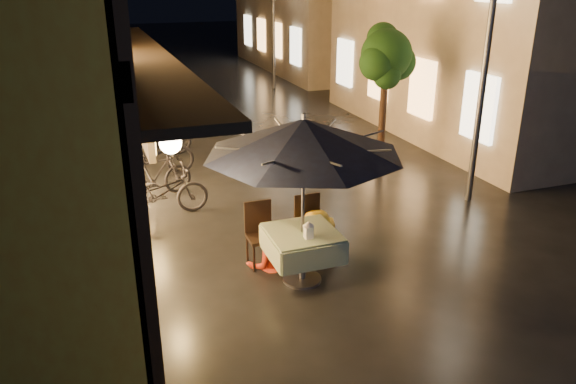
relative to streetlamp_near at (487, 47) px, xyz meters
name	(u,v)px	position (x,y,z in m)	size (l,w,h in m)	color
ground	(382,274)	(-3.00, -2.00, -2.92)	(90.00, 90.00, 0.00)	black
east_building_near	(519,2)	(4.49, 4.50, 0.49)	(7.30, 9.30, 6.80)	#BBA991
street_tree	(386,58)	(-0.59, 2.51, -0.50)	(1.43, 1.20, 3.15)	black
streetlamp_near	(487,47)	(0.00, 0.00, 0.00)	(0.36, 0.36, 4.23)	#59595E
streetlamp_far	(273,8)	(0.00, 12.00, 0.00)	(0.36, 0.36, 4.23)	#59595E
cafe_table	(302,244)	(-4.18, -1.77, -2.33)	(0.99, 0.99, 0.78)	#59595E
patio_umbrella	(304,137)	(-4.18, -1.77, -0.77)	(2.70, 2.70, 2.46)	#59595E
cafe_chair_left	(260,230)	(-4.58, -1.03, -2.38)	(0.42, 0.42, 0.97)	black
cafe_chair_right	(309,222)	(-3.78, -1.03, -2.38)	(0.42, 0.42, 0.97)	black
table_lantern	(309,229)	(-4.18, -1.99, -2.00)	(0.16, 0.16, 0.25)	white
person_orange	(268,224)	(-4.51, -1.20, -2.22)	(0.68, 0.53, 1.40)	red
person_yellow	(317,212)	(-3.71, -1.18, -2.16)	(0.98, 0.56, 1.51)	yellow
bicycle_0	(161,193)	(-5.75, 1.25, -2.46)	(0.60, 1.72, 0.91)	black
bicycle_1	(156,176)	(-5.72, 2.15, -2.46)	(0.43, 1.53, 0.92)	black
bicycle_2	(152,156)	(-5.64, 3.39, -2.43)	(0.65, 1.86, 0.98)	black
bicycle_3	(158,137)	(-5.32, 4.83, -2.42)	(0.46, 1.64, 0.99)	black
bicycle_4	(144,135)	(-5.57, 5.47, -2.51)	(0.54, 1.54, 0.81)	black
bicycle_5	(136,118)	(-5.63, 6.86, -2.42)	(0.46, 1.65, 0.99)	black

